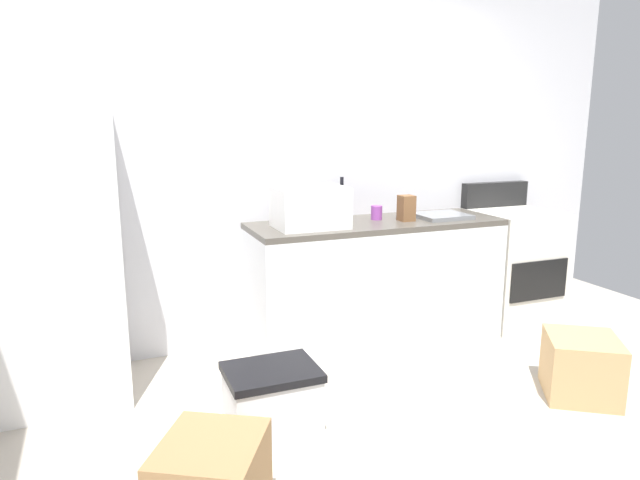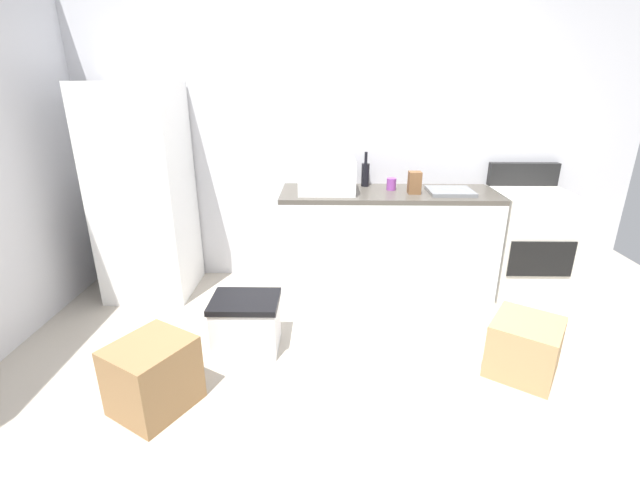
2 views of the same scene
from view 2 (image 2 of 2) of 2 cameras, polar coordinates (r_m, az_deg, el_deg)
ground_plane at (r=2.94m, az=5.18°, el=-16.73°), size 6.00×6.00×0.00m
wall_back at (r=3.93m, az=4.22°, el=13.33°), size 5.00×0.10×2.60m
kitchen_counter at (r=3.81m, az=8.67°, el=-0.21°), size 1.80×0.60×0.90m
refrigerator at (r=3.92m, az=-22.24°, el=5.72°), size 0.68×0.66×1.77m
stove_oven at (r=4.16m, az=25.57°, el=-0.07°), size 0.60×0.61×1.10m
microwave at (r=3.57m, az=0.91°, el=8.40°), size 0.46×0.34×0.27m
sink_basin at (r=3.74m, az=16.86°, el=6.18°), size 0.36×0.32×0.03m
wine_bottle at (r=3.83m, az=6.02°, el=8.71°), size 0.07×0.07×0.30m
coffee_mug at (r=3.74m, az=9.42°, el=7.32°), size 0.08×0.08×0.10m
knife_block at (r=3.64m, az=12.40°, el=7.43°), size 0.10×0.10×0.18m
cardboard_box_large at (r=3.10m, az=25.42°, el=-12.64°), size 0.56×0.56×0.36m
cardboard_box_medium at (r=2.71m, az=-21.26°, el=-16.39°), size 0.53×0.55×0.41m
storage_bin at (r=3.08m, az=-9.73°, el=-10.78°), size 0.46×0.36×0.38m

